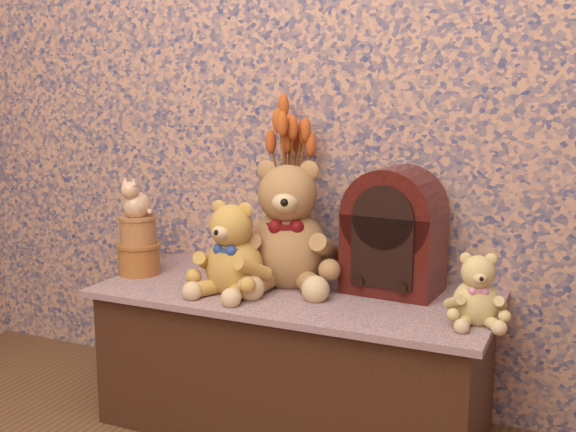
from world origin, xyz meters
name	(u,v)px	position (x,y,z in m)	size (l,w,h in m)	color
display_shelf	(295,358)	(0.00, 1.23, 0.22)	(1.20, 0.55, 0.44)	#364A6F
teddy_large	(288,218)	(-0.05, 1.29, 0.65)	(0.33, 0.40, 0.42)	olive
teddy_medium	(234,244)	(-0.16, 1.14, 0.59)	(0.24, 0.28, 0.30)	#B17632
teddy_small	(477,285)	(0.55, 1.16, 0.54)	(0.16, 0.19, 0.20)	tan
cathedral_radio	(394,230)	(0.28, 1.35, 0.63)	(0.28, 0.20, 0.38)	#390E0A
ceramic_vase	(290,248)	(-0.09, 1.40, 0.53)	(0.11, 0.11, 0.18)	tan
dried_stalks	(291,162)	(-0.09, 1.40, 0.82)	(0.20, 0.20, 0.39)	#C7541F
biscuit_tin_lower	(139,259)	(-0.55, 1.20, 0.49)	(0.14, 0.14, 0.10)	#B28D34
biscuit_tin_upper	(138,231)	(-0.55, 1.20, 0.59)	(0.12, 0.12, 0.09)	tan
cat_figurine	(137,197)	(-0.55, 1.20, 0.70)	(0.10, 0.11, 0.14)	silver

